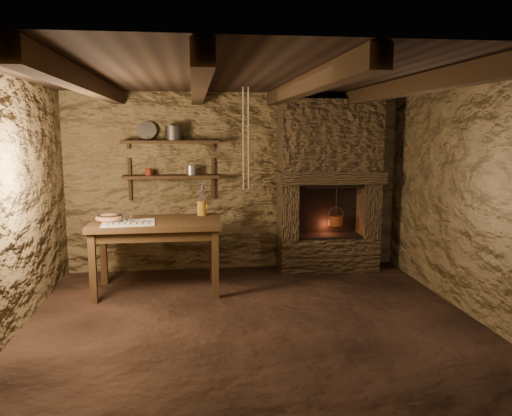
{
  "coord_description": "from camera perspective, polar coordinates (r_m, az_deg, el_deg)",
  "views": [
    {
      "loc": [
        -0.56,
        -4.76,
        1.89
      ],
      "look_at": [
        0.15,
        0.9,
        1.01
      ],
      "focal_mm": 35.0,
      "sensor_mm": 36.0,
      "label": 1
    }
  ],
  "objects": [
    {
      "name": "pewter_cutlery_row",
      "position": [
        5.83,
        -14.4,
        -1.58
      ],
      "size": [
        0.5,
        0.23,
        0.01
      ],
      "primitive_type": null,
      "rotation": [
        0.0,
        0.0,
        0.08
      ],
      "color": "gray",
      "rests_on": "linen_cloth"
    },
    {
      "name": "beam_mid_right",
      "position": [
        4.89,
        5.55,
        13.68
      ],
      "size": [
        0.14,
        3.95,
        0.16
      ],
      "primitive_type": "cube",
      "color": "black",
      "rests_on": "ceiling"
    },
    {
      "name": "beam_far_left",
      "position": [
        4.87,
        -18.77,
        13.29
      ],
      "size": [
        0.14,
        3.95,
        0.16
      ],
      "primitive_type": "cube",
      "color": "black",
      "rests_on": "ceiling"
    },
    {
      "name": "left_wall",
      "position": [
        5.1,
        -26.43,
        0.09
      ],
      "size": [
        0.04,
        4.0,
        2.4
      ],
      "primitive_type": "cube",
      "color": "brown",
      "rests_on": "floor"
    },
    {
      "name": "floor",
      "position": [
        5.15,
        -0.41,
        -12.73
      ],
      "size": [
        4.5,
        4.5,
        0.0
      ],
      "primitive_type": "plane",
      "color": "black",
      "rests_on": "ground"
    },
    {
      "name": "right_wall",
      "position": [
        5.57,
        23.22,
        0.97
      ],
      "size": [
        0.04,
        4.0,
        2.4
      ],
      "primitive_type": "cube",
      "color": "brown",
      "rests_on": "floor"
    },
    {
      "name": "linen_cloth",
      "position": [
        5.85,
        -14.37,
        -1.65
      ],
      "size": [
        0.62,
        0.52,
        0.01
      ],
      "primitive_type": "cube",
      "rotation": [
        0.0,
        0.0,
        0.08
      ],
      "color": "beige",
      "rests_on": "work_table"
    },
    {
      "name": "beam_mid_left",
      "position": [
        4.78,
        -6.59,
        13.79
      ],
      "size": [
        0.14,
        3.95,
        0.16
      ],
      "primitive_type": "cube",
      "color": "black",
      "rests_on": "ceiling"
    },
    {
      "name": "tin_pan",
      "position": [
        6.72,
        -12.33,
        8.64
      ],
      "size": [
        0.26,
        0.15,
        0.25
      ],
      "primitive_type": "cylinder",
      "rotation": [
        1.26,
        0.0,
        -0.16
      ],
      "color": "#9B9B96",
      "rests_on": "shelf_upper"
    },
    {
      "name": "front_wall",
      "position": [
        2.9,
        4.24,
        -4.99
      ],
      "size": [
        4.5,
        0.04,
        2.4
      ],
      "primitive_type": "cube",
      "color": "brown",
      "rests_on": "floor"
    },
    {
      "name": "stoneware_jug",
      "position": [
        6.2,
        -6.2,
        0.78
      ],
      "size": [
        0.14,
        0.13,
        0.41
      ],
      "rotation": [
        0.0,
        0.0,
        -0.13
      ],
      "color": "#A77520",
      "rests_on": "work_table"
    },
    {
      "name": "back_wall",
      "position": [
        6.82,
        -2.41,
        2.98
      ],
      "size": [
        4.5,
        0.04,
        2.4
      ],
      "primitive_type": "cube",
      "color": "brown",
      "rests_on": "floor"
    },
    {
      "name": "hanging_ropes",
      "position": [
        5.84,
        -1.17,
        7.91
      ],
      "size": [
        0.08,
        0.08,
        1.2
      ],
      "primitive_type": null,
      "color": "tan",
      "rests_on": "ceiling"
    },
    {
      "name": "rusty_tin",
      "position": [
        6.65,
        -12.2,
        4.06
      ],
      "size": [
        0.11,
        0.11,
        0.09
      ],
      "primitive_type": "cylinder",
      "rotation": [
        0.0,
        0.0,
        0.39
      ],
      "color": "#5B1A12",
      "rests_on": "shelf_lower"
    },
    {
      "name": "hearth",
      "position": [
        6.81,
        8.32,
        3.11
      ],
      "size": [
        1.43,
        0.51,
        2.3
      ],
      "color": "#36291B",
      "rests_on": "floor"
    },
    {
      "name": "drinking_glasses",
      "position": [
        5.95,
        -14.08,
        -1.05
      ],
      "size": [
        0.19,
        0.06,
        0.08
      ],
      "primitive_type": null,
      "color": "silver",
      "rests_on": "linen_cloth"
    },
    {
      "name": "iron_stockpot",
      "position": [
        6.6,
        -9.39,
        8.36
      ],
      "size": [
        0.26,
        0.26,
        0.17
      ],
      "primitive_type": "cylinder",
      "rotation": [
        0.0,
        0.0,
        -0.16
      ],
      "color": "#2B2826",
      "rests_on": "shelf_upper"
    },
    {
      "name": "wooden_bowl",
      "position": [
        6.01,
        -16.43,
        -1.13
      ],
      "size": [
        0.35,
        0.35,
        0.11
      ],
      "primitive_type": "ellipsoid",
      "rotation": [
        0.0,
        0.0,
        0.12
      ],
      "color": "#AA7349",
      "rests_on": "work_table"
    },
    {
      "name": "shelf_upper",
      "position": [
        6.61,
        -9.75,
        7.46
      ],
      "size": [
        1.25,
        0.3,
        0.04
      ],
      "primitive_type": "cube",
      "color": "black",
      "rests_on": "back_wall"
    },
    {
      "name": "ceiling",
      "position": [
        4.82,
        -0.45,
        14.87
      ],
      "size": [
        4.5,
        4.0,
        0.04
      ],
      "primitive_type": "cube",
      "color": "black",
      "rests_on": "back_wall"
    },
    {
      "name": "red_pot",
      "position": [
        6.86,
        9.11,
        -1.33
      ],
      "size": [
        0.22,
        0.22,
        0.54
      ],
      "rotation": [
        0.0,
        0.0,
        -0.19
      ],
      "color": "maroon",
      "rests_on": "hearth"
    },
    {
      "name": "small_kettle",
      "position": [
        6.62,
        -7.4,
        4.31
      ],
      "size": [
        0.2,
        0.17,
        0.19
      ],
      "primitive_type": null,
      "rotation": [
        0.0,
        0.0,
        -0.23
      ],
      "color": "#9B9B96",
      "rests_on": "shelf_lower"
    },
    {
      "name": "work_table",
      "position": [
        6.03,
        -11.26,
        -5.09
      ],
      "size": [
        1.5,
        0.86,
        0.85
      ],
      "rotation": [
        0.0,
        0.0,
        0.01
      ],
      "color": "#2F2010",
      "rests_on": "floor"
    },
    {
      "name": "shelf_lower",
      "position": [
        6.63,
        -9.65,
        3.57
      ],
      "size": [
        1.25,
        0.3,
        0.04
      ],
      "primitive_type": "cube",
      "color": "black",
      "rests_on": "back_wall"
    },
    {
      "name": "beam_far_right",
      "position": [
        5.2,
        16.64,
        13.07
      ],
      "size": [
        0.14,
        3.95,
        0.16
      ],
      "primitive_type": "cube",
      "color": "black",
      "rests_on": "ceiling"
    }
  ]
}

